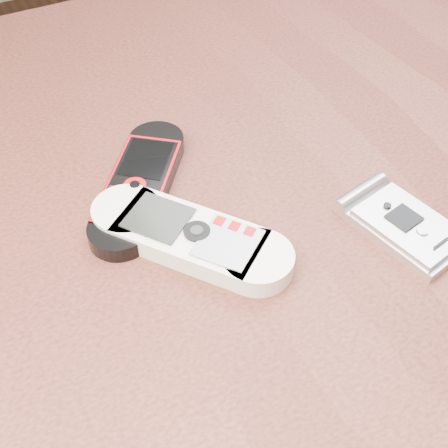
% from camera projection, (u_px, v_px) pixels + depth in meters
% --- Properties ---
extents(table, '(1.20, 0.80, 0.75)m').
position_uv_depth(table, '(219.00, 318.00, 0.53)').
color(table, black).
rests_on(table, ground).
extents(nokia_white, '(0.14, 0.16, 0.02)m').
position_uv_depth(nokia_white, '(190.00, 237.00, 0.45)').
color(nokia_white, white).
rests_on(nokia_white, table).
extents(nokia_black_red, '(0.13, 0.15, 0.01)m').
position_uv_depth(nokia_black_red, '(139.00, 184.00, 0.49)').
color(nokia_black_red, black).
rests_on(nokia_black_red, table).
extents(motorola_razr, '(0.07, 0.10, 0.01)m').
position_uv_depth(motorola_razr, '(405.00, 226.00, 0.46)').
color(motorola_razr, silver).
rests_on(motorola_razr, table).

